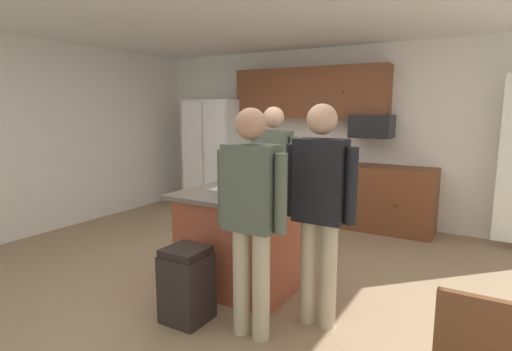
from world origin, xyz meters
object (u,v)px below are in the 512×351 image
Objects in this scene: glass_stout_tall at (259,183)px; serving_tray at (236,191)px; refrigerator at (216,154)px; mug_ceramic_white at (224,193)px; person_elder_center at (320,200)px; person_host_foreground at (251,209)px; kitchen_island at (240,241)px; person_guest_by_door at (273,174)px; trash_bin at (187,285)px; tumbler_amber at (253,180)px; glass_dark_ale at (251,196)px; mug_blue_stoneware at (232,182)px; microwave_over_range at (372,126)px; glass_short_whisky at (277,189)px.

glass_stout_tall is 0.32× the size of serving_tray.
refrigerator reaches higher than mug_ceramic_white.
person_host_foreground is at bearing 63.70° from person_elder_center.
person_guest_by_door is (-0.07, 0.78, 0.53)m from kitchen_island.
person_elder_center is at bearing -13.36° from serving_tray.
kitchen_island is 1.06m from person_elder_center.
refrigerator is 4.16m from person_host_foreground.
serving_tray is at bearing 1.94° from person_host_foreground.
refrigerator reaches higher than trash_bin.
tumbler_amber is (-0.90, 0.50, 0.00)m from person_elder_center.
glass_dark_ale is (0.36, -1.06, -0.01)m from person_guest_by_door.
refrigerator reaches higher than mug_blue_stoneware.
person_guest_by_door is at bearing 105.45° from glass_stout_tall.
person_elder_center is at bearing -42.66° from refrigerator.
person_guest_by_door is 13.72× the size of mug_blue_stoneware.
person_guest_by_door reaches higher than glass_dark_ale.
refrigerator is 4.18× the size of serving_tray.
person_guest_by_door is at bearing -105.79° from microwave_over_range.
tumbler_amber reaches higher than serving_tray.
microwave_over_range is 2.77m from serving_tray.
tumbler_amber is at bearing -14.81° from person_elder_center.
kitchen_island is at bearing 89.20° from mug_ceramic_white.
glass_dark_ale is 0.98× the size of glass_short_whisky.
refrigerator is 2.72m from person_guest_by_door.
glass_dark_ale is at bearing -60.68° from tumbler_amber.
microwave_over_range is 2.96m from person_elder_center.
glass_short_whisky is (0.41, -0.68, -0.01)m from person_guest_by_door.
person_elder_center reaches higher than mug_ceramic_white.
trash_bin is at bearing -4.04° from person_guest_by_door.
mug_ceramic_white is at bearing -63.06° from mug_blue_stoneware.
refrigerator reaches higher than glass_stout_tall.
microwave_over_range is 3.99× the size of glass_stout_tall.
microwave_over_range is 2.53m from glass_stout_tall.
microwave_over_range is (2.60, 0.12, 0.53)m from refrigerator.
glass_dark_ale is 1.01× the size of mug_blue_stoneware.
person_elder_center reaches higher than serving_tray.
mug_ceramic_white is (0.07, -1.02, -0.02)m from person_guest_by_door.
mug_ceramic_white is at bearing 173.16° from glass_dark_ale.
trash_bin is (-0.04, -0.47, -0.67)m from mug_ceramic_white.
person_elder_center is 0.59m from glass_dark_ale.
person_guest_by_door is 10.21× the size of tumbler_amber.
glass_dark_ale is at bearing -43.16° from kitchen_island.
person_elder_center is at bearing 27.65° from trash_bin.
microwave_over_range is 0.33× the size of person_guest_by_door.
person_host_foreground is 0.96m from glass_stout_tall.
mug_ceramic_white is (-0.89, -0.01, -0.03)m from person_elder_center.
person_guest_by_door is at bearing 71.82° from mug_blue_stoneware.
mug_blue_stoneware reaches higher than serving_tray.
refrigerator is 13.11× the size of glass_stout_tall.
microwave_over_range is at bearing -37.97° from person_host_foreground.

